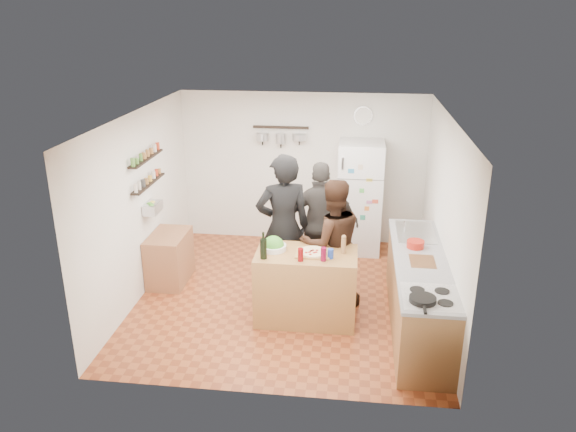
# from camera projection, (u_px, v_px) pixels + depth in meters

# --- Properties ---
(room_shell) EXTENTS (4.20, 4.20, 4.20)m
(room_shell) POSITION_uv_depth(u_px,v_px,m) (291.00, 202.00, 7.68)
(room_shell) COLOR brown
(room_shell) RESTS_ON ground
(prep_island) EXTENTS (1.25, 0.72, 0.91)m
(prep_island) POSITION_uv_depth(u_px,v_px,m) (306.00, 286.00, 7.07)
(prep_island) COLOR olive
(prep_island) RESTS_ON floor
(pizza_board) EXTENTS (0.42, 0.34, 0.02)m
(pizza_board) POSITION_uv_depth(u_px,v_px,m) (313.00, 253.00, 6.88)
(pizza_board) COLOR olive
(pizza_board) RESTS_ON prep_island
(pizza) EXTENTS (0.34, 0.34, 0.02)m
(pizza) POSITION_uv_depth(u_px,v_px,m) (313.00, 252.00, 6.87)
(pizza) COLOR beige
(pizza) RESTS_ON pizza_board
(salad_bowl) EXTENTS (0.32, 0.32, 0.06)m
(salad_bowl) POSITION_uv_depth(u_px,v_px,m) (273.00, 247.00, 6.99)
(salad_bowl) COLOR silver
(salad_bowl) RESTS_ON prep_island
(wine_bottle) EXTENTS (0.08, 0.08, 0.25)m
(wine_bottle) POSITION_uv_depth(u_px,v_px,m) (263.00, 249.00, 6.72)
(wine_bottle) COLOR black
(wine_bottle) RESTS_ON prep_island
(wine_glass_near) EXTENTS (0.07, 0.07, 0.16)m
(wine_glass_near) POSITION_uv_depth(u_px,v_px,m) (301.00, 255.00, 6.66)
(wine_glass_near) COLOR #60080A
(wine_glass_near) RESTS_ON prep_island
(wine_glass_far) EXTENTS (0.07, 0.07, 0.17)m
(wine_glass_far) POSITION_uv_depth(u_px,v_px,m) (323.00, 254.00, 6.67)
(wine_glass_far) COLOR #590722
(wine_glass_far) RESTS_ON prep_island
(pepper_mill) EXTENTS (0.06, 0.06, 0.19)m
(pepper_mill) POSITION_uv_depth(u_px,v_px,m) (344.00, 246.00, 6.87)
(pepper_mill) COLOR olive
(pepper_mill) RESTS_ON prep_island
(salt_canister) EXTENTS (0.07, 0.07, 0.12)m
(salt_canister) POSITION_uv_depth(u_px,v_px,m) (331.00, 254.00, 6.74)
(salt_canister) COLOR navy
(salt_canister) RESTS_ON prep_island
(person_left) EXTENTS (0.85, 0.70, 2.01)m
(person_left) POSITION_uv_depth(u_px,v_px,m) (283.00, 227.00, 7.45)
(person_left) COLOR black
(person_left) RESTS_ON floor
(person_center) EXTENTS (1.01, 0.89, 1.74)m
(person_center) POSITION_uv_depth(u_px,v_px,m) (332.00, 243.00, 7.30)
(person_center) COLOR black
(person_center) RESTS_ON floor
(person_back) EXTENTS (1.09, 0.53, 1.79)m
(person_back) POSITION_uv_depth(u_px,v_px,m) (321.00, 224.00, 7.88)
(person_back) COLOR #302D2B
(person_back) RESTS_ON floor
(counter_run) EXTENTS (0.63, 2.63, 0.90)m
(counter_run) POSITION_uv_depth(u_px,v_px,m) (419.00, 293.00, 6.89)
(counter_run) COLOR #9E7042
(counter_run) RESTS_ON floor
(stove_top) EXTENTS (0.60, 0.62, 0.02)m
(stove_top) POSITION_uv_depth(u_px,v_px,m) (431.00, 297.00, 5.85)
(stove_top) COLOR white
(stove_top) RESTS_ON counter_run
(skillet) EXTENTS (0.28, 0.28, 0.05)m
(skillet) POSITION_uv_depth(u_px,v_px,m) (423.00, 299.00, 5.73)
(skillet) COLOR black
(skillet) RESTS_ON stove_top
(sink) EXTENTS (0.50, 0.80, 0.03)m
(sink) POSITION_uv_depth(u_px,v_px,m) (415.00, 233.00, 7.52)
(sink) COLOR silver
(sink) RESTS_ON counter_run
(cutting_board) EXTENTS (0.30, 0.40, 0.02)m
(cutting_board) POSITION_uv_depth(u_px,v_px,m) (422.00, 262.00, 6.66)
(cutting_board) COLOR brown
(cutting_board) RESTS_ON counter_run
(red_bowl) EXTENTS (0.22, 0.22, 0.09)m
(red_bowl) POSITION_uv_depth(u_px,v_px,m) (415.00, 244.00, 7.03)
(red_bowl) COLOR #AC2013
(red_bowl) RESTS_ON counter_run
(fridge) EXTENTS (0.70, 0.68, 1.80)m
(fridge) POSITION_uv_depth(u_px,v_px,m) (360.00, 198.00, 8.96)
(fridge) COLOR white
(fridge) RESTS_ON floor
(wall_clock) EXTENTS (0.30, 0.03, 0.30)m
(wall_clock) POSITION_uv_depth(u_px,v_px,m) (363.00, 116.00, 8.83)
(wall_clock) COLOR silver
(wall_clock) RESTS_ON back_wall
(spice_shelf_lower) EXTENTS (0.12, 1.00, 0.02)m
(spice_shelf_lower) POSITION_uv_depth(u_px,v_px,m) (148.00, 183.00, 7.64)
(spice_shelf_lower) COLOR black
(spice_shelf_lower) RESTS_ON left_wall
(spice_shelf_upper) EXTENTS (0.12, 1.00, 0.02)m
(spice_shelf_upper) POSITION_uv_depth(u_px,v_px,m) (146.00, 158.00, 7.52)
(spice_shelf_upper) COLOR black
(spice_shelf_upper) RESTS_ON left_wall
(produce_basket) EXTENTS (0.18, 0.35, 0.14)m
(produce_basket) POSITION_uv_depth(u_px,v_px,m) (153.00, 208.00, 7.76)
(produce_basket) COLOR silver
(produce_basket) RESTS_ON left_wall
(side_table) EXTENTS (0.50, 0.80, 0.73)m
(side_table) POSITION_uv_depth(u_px,v_px,m) (170.00, 258.00, 8.07)
(side_table) COLOR #A16843
(side_table) RESTS_ON floor
(pot_rack) EXTENTS (0.90, 0.04, 0.04)m
(pot_rack) POSITION_uv_depth(u_px,v_px,m) (281.00, 127.00, 8.98)
(pot_rack) COLOR black
(pot_rack) RESTS_ON back_wall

